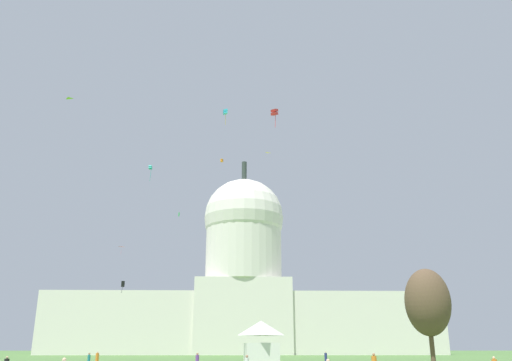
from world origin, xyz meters
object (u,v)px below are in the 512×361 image
person_teal_lawn_far_left (89,360)px  person_orange_front_right (97,359)px  person_purple_edge_east (197,361)px  kite_orange_high (222,161)px  kite_lime_high (68,98)px  kite_turquoise_high (150,168)px  tree_east_far (428,302)px  kite_cyan_high (225,112)px  kite_yellow_high (267,154)px  kite_green_high (179,214)px  event_tent (261,341)px  kite_pink_mid (122,247)px  kite_black_low (123,284)px  kite_red_high (274,112)px  person_navy_aisle_center (326,358)px  capitol_building (243,291)px

person_teal_lawn_far_left → person_orange_front_right: bearing=34.7°
person_purple_edge_east → kite_orange_high: bearing=-125.0°
kite_lime_high → kite_turquoise_high: kite_lime_high is taller
tree_east_far → kite_cyan_high: 66.63m
kite_yellow_high → kite_green_high: bearing=3.1°
event_tent → kite_pink_mid: kite_pink_mid is taller
kite_orange_high → kite_black_low: 44.95m
kite_red_high → kite_cyan_high: bearing=-38.1°
kite_orange_high → kite_cyan_high: bearing=140.5°
kite_turquoise_high → kite_yellow_high: 45.13m
person_teal_lawn_far_left → kite_black_low: 65.76m
person_navy_aisle_center → kite_red_high: size_ratio=0.45×
person_navy_aisle_center → kite_orange_high: (-19.16, 56.13, 53.06)m
capitol_building → kite_yellow_high: bearing=-79.6°
kite_black_low → kite_green_high: 23.22m
kite_yellow_high → kite_green_high: kite_yellow_high is taller
kite_turquoise_high → person_orange_front_right: bearing=99.1°
kite_turquoise_high → person_purple_edge_east: bearing=114.1°
person_purple_edge_east → kite_cyan_high: size_ratio=0.42×
kite_red_high → event_tent: bearing=-31.7°
person_teal_lawn_far_left → person_purple_edge_east: bearing=-87.2°
capitol_building → kite_red_high: size_ratio=35.09×
person_purple_edge_east → kite_pink_mid: 103.22m
person_teal_lawn_far_left → kite_red_high: bearing=-27.5°
kite_turquoise_high → kite_green_high: size_ratio=3.12×
capitol_building → kite_lime_high: bearing=-110.4°
kite_red_high → kite_lime_high: bearing=25.6°
person_navy_aisle_center → tree_east_far: bearing=6.6°
person_teal_lawn_far_left → kite_yellow_high: bearing=8.1°
person_navy_aisle_center → kite_turquoise_high: kite_turquoise_high is taller
kite_black_low → kite_orange_high: bearing=42.1°
tree_east_far → kite_lime_high: 72.82m
kite_orange_high → kite_red_high: size_ratio=0.26×
capitol_building → kite_pink_mid: (-36.57, -25.57, 10.06)m
kite_lime_high → kite_yellow_high: 68.93m
kite_cyan_high → event_tent: bearing=-173.8°
kite_lime_high → kite_red_high: bearing=7.1°
kite_black_low → kite_red_high: (34.72, -45.41, 25.31)m
person_purple_edge_east → kite_green_high: size_ratio=1.41×
kite_turquoise_high → kite_yellow_high: (28.52, 31.30, 15.60)m
event_tent → tree_east_far: bearing=-28.9°
tree_east_far → person_navy_aisle_center: 17.82m
person_orange_front_right → kite_red_high: 49.42m
kite_black_low → kite_yellow_high: size_ratio=1.82×
tree_east_far → kite_pink_mid: bearing=129.8°
person_navy_aisle_center → kite_yellow_high: bearing=126.0°
kite_black_low → kite_turquoise_high: bearing=-48.8°
event_tent → kite_red_high: size_ratio=1.75×
person_orange_front_right → kite_orange_high: bearing=22.0°
person_navy_aisle_center → kite_cyan_high: 64.24m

